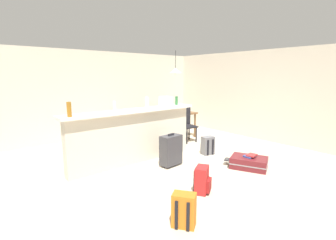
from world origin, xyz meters
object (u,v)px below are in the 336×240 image
dining_chair_near_partition (186,123)px  backpack_red (202,180)px  bottle_white (147,102)px  suitcase_upright_charcoal (171,150)px  book_stack (250,156)px  dining_chair_far_side (165,117)px  dining_table (175,116)px  grocery_bag (166,101)px  bottle_green (176,101)px  bottle_clear (114,106)px  bottle_amber (69,109)px  backpack_grey (208,146)px  suitcase_flat_maroon (249,163)px  pendant_lamp (175,71)px  backpack_orange (184,210)px

dining_chair_near_partition → backpack_red: bearing=-129.1°
bottle_white → suitcase_upright_charcoal: size_ratio=0.35×
book_stack → backpack_red: bearing=-175.4°
dining_chair_far_side → dining_table: bearing=-97.9°
suitcase_upright_charcoal → book_stack: size_ratio=2.58×
grocery_bag → dining_table: size_ratio=0.24×
bottle_green → bottle_clear: bearing=-176.6°
grocery_bag → book_stack: (0.78, -1.70, -0.99)m
suitcase_upright_charcoal → dining_table: bearing=46.9°
bottle_amber → bottle_clear: (0.85, 0.03, -0.02)m
backpack_red → grocery_bag: bearing=67.7°
bottle_clear → dining_chair_near_partition: size_ratio=0.23×
backpack_grey → book_stack: 1.12m
bottle_clear → suitcase_flat_maroon: bottle_clear is taller
grocery_bag → dining_table: (1.24, 1.10, -0.59)m
dining_table → suitcase_upright_charcoal: bearing=-133.1°
grocery_bag → pendant_lamp: (1.27, 1.12, 0.71)m
suitcase_upright_charcoal → backpack_orange: 2.07m
bottle_clear → bottle_white: (0.84, 0.13, 0.01)m
bottle_green → dining_chair_near_partition: (0.85, 0.54, -0.71)m
backpack_grey → book_stack: (-0.00, -1.12, 0.04)m
bottle_amber → suitcase_upright_charcoal: (1.78, -0.53, -0.93)m
bottle_clear → backpack_grey: bottle_clear is taller
dining_chair_far_side → backpack_grey: (-0.54, -2.25, -0.31)m
grocery_bag → dining_table: 1.76m
pendant_lamp → backpack_orange: bearing=-129.8°
dining_chair_near_partition → backpack_red: size_ratio=2.21×
grocery_bag → suitcase_upright_charcoal: size_ratio=0.39×
dining_table → dining_chair_near_partition: dining_chair_near_partition is taller
bottle_white → bottle_clear: bearing=-171.0°
dining_chair_near_partition → bottle_white: bearing=-163.2°
book_stack → dining_table: bearing=80.7°
dining_chair_far_side → backpack_grey: size_ratio=2.21×
pendant_lamp → backpack_orange: 4.77m
bottle_amber → grocery_bag: 2.14m
bottle_green → dining_table: bearing=50.2°
bottle_white → suitcase_upright_charcoal: bottle_white is taller
bottle_clear → backpack_red: bottle_clear is taller
bottle_green → pendant_lamp: pendant_lamp is taller
backpack_orange → backpack_grey: same height
backpack_grey → book_stack: bearing=-90.1°
backpack_red → pendant_lamp: bearing=55.6°
backpack_red → bottle_white: bearing=81.2°
dining_table → backpack_red: (-1.99, -2.92, -0.44)m
backpack_grey → book_stack: backpack_grey is taller
book_stack → bottle_green: bearing=103.5°
backpack_orange → book_stack: backpack_orange is taller
bottle_white → suitcase_flat_maroon: (1.20, -1.77, -1.14)m
suitcase_flat_maroon → suitcase_upright_charcoal: suitcase_upright_charcoal is taller
suitcase_upright_charcoal → backpack_red: bearing=-107.7°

